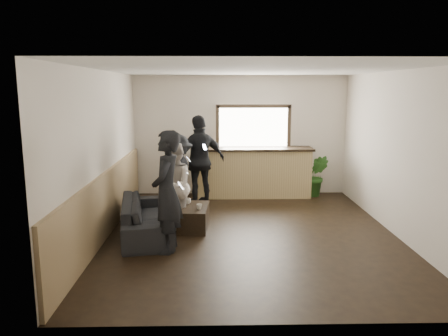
{
  "coord_description": "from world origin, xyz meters",
  "views": [
    {
      "loc": [
        -0.62,
        -7.29,
        2.5
      ],
      "look_at": [
        -0.44,
        0.4,
        1.09
      ],
      "focal_mm": 35.0,
      "sensor_mm": 36.0,
      "label": 1
    }
  ],
  "objects_px": {
    "potted_plant": "(316,176)",
    "bar_counter": "(254,169)",
    "cup_a": "(187,201)",
    "person_a": "(167,192)",
    "person_c": "(178,174)",
    "person_d": "(200,161)",
    "sofa": "(147,217)",
    "coffee_table": "(194,217)",
    "person_b": "(174,186)",
    "cup_b": "(199,207)"
  },
  "relations": [
    {
      "from": "cup_a",
      "to": "person_a",
      "type": "distance_m",
      "value": 1.41
    },
    {
      "from": "potted_plant",
      "to": "person_c",
      "type": "xyz_separation_m",
      "value": [
        -3.1,
        -1.36,
        0.31
      ]
    },
    {
      "from": "cup_a",
      "to": "person_b",
      "type": "height_order",
      "value": "person_b"
    },
    {
      "from": "coffee_table",
      "to": "cup_b",
      "type": "distance_m",
      "value": 0.31
    },
    {
      "from": "coffee_table",
      "to": "person_b",
      "type": "distance_m",
      "value": 0.68
    },
    {
      "from": "coffee_table",
      "to": "person_d",
      "type": "height_order",
      "value": "person_d"
    },
    {
      "from": "cup_a",
      "to": "person_b",
      "type": "xyz_separation_m",
      "value": [
        -0.22,
        -0.19,
        0.33
      ]
    },
    {
      "from": "cup_b",
      "to": "person_c",
      "type": "relative_size",
      "value": 0.06
    },
    {
      "from": "person_a",
      "to": "coffee_table",
      "type": "bearing_deg",
      "value": 170.39
    },
    {
      "from": "sofa",
      "to": "person_d",
      "type": "height_order",
      "value": "person_d"
    },
    {
      "from": "cup_b",
      "to": "potted_plant",
      "type": "relative_size",
      "value": 0.1
    },
    {
      "from": "sofa",
      "to": "coffee_table",
      "type": "relative_size",
      "value": 2.3
    },
    {
      "from": "bar_counter",
      "to": "person_a",
      "type": "relative_size",
      "value": 1.43
    },
    {
      "from": "person_b",
      "to": "person_d",
      "type": "distance_m",
      "value": 1.65
    },
    {
      "from": "person_b",
      "to": "bar_counter",
      "type": "bearing_deg",
      "value": 145.76
    },
    {
      "from": "sofa",
      "to": "cup_a",
      "type": "height_order",
      "value": "sofa"
    },
    {
      "from": "coffee_table",
      "to": "person_d",
      "type": "xyz_separation_m",
      "value": [
        0.07,
        1.6,
        0.77
      ]
    },
    {
      "from": "bar_counter",
      "to": "coffee_table",
      "type": "relative_size",
      "value": 2.98
    },
    {
      "from": "person_a",
      "to": "person_b",
      "type": "xyz_separation_m",
      "value": [
        -0.0,
        1.12,
        -0.16
      ]
    },
    {
      "from": "bar_counter",
      "to": "person_c",
      "type": "xyz_separation_m",
      "value": [
        -1.64,
        -1.41,
        0.16
      ]
    },
    {
      "from": "coffee_table",
      "to": "person_b",
      "type": "xyz_separation_m",
      "value": [
        -0.35,
        0.01,
        0.58
      ]
    },
    {
      "from": "cup_b",
      "to": "person_a",
      "type": "xyz_separation_m",
      "value": [
        -0.46,
        -0.95,
        0.49
      ]
    },
    {
      "from": "sofa",
      "to": "cup_b",
      "type": "xyz_separation_m",
      "value": [
        0.91,
        0.13,
        0.14
      ]
    },
    {
      "from": "potted_plant",
      "to": "person_b",
      "type": "height_order",
      "value": "person_b"
    },
    {
      "from": "coffee_table",
      "to": "person_b",
      "type": "height_order",
      "value": "person_b"
    },
    {
      "from": "coffee_table",
      "to": "cup_a",
      "type": "bearing_deg",
      "value": 122.51
    },
    {
      "from": "cup_a",
      "to": "person_d",
      "type": "xyz_separation_m",
      "value": [
        0.2,
        1.4,
        0.52
      ]
    },
    {
      "from": "cup_b",
      "to": "potted_plant",
      "type": "height_order",
      "value": "potted_plant"
    },
    {
      "from": "bar_counter",
      "to": "person_d",
      "type": "xyz_separation_m",
      "value": [
        -1.22,
        -0.78,
        0.33
      ]
    },
    {
      "from": "bar_counter",
      "to": "sofa",
      "type": "distance_m",
      "value": 3.41
    },
    {
      "from": "bar_counter",
      "to": "cup_a",
      "type": "relative_size",
      "value": 20.41
    },
    {
      "from": "sofa",
      "to": "potted_plant",
      "type": "distance_m",
      "value": 4.43
    },
    {
      "from": "sofa",
      "to": "coffee_table",
      "type": "distance_m",
      "value": 0.86
    },
    {
      "from": "person_c",
      "to": "person_d",
      "type": "bearing_deg",
      "value": 152.69
    },
    {
      "from": "person_b",
      "to": "potted_plant",
      "type": "bearing_deg",
      "value": 127.34
    },
    {
      "from": "bar_counter",
      "to": "coffee_table",
      "type": "distance_m",
      "value": 2.75
    },
    {
      "from": "coffee_table",
      "to": "person_d",
      "type": "relative_size",
      "value": 0.46
    },
    {
      "from": "bar_counter",
      "to": "person_a",
      "type": "distance_m",
      "value": 3.87
    },
    {
      "from": "bar_counter",
      "to": "person_c",
      "type": "relative_size",
      "value": 1.68
    },
    {
      "from": "cup_a",
      "to": "person_d",
      "type": "height_order",
      "value": "person_d"
    },
    {
      "from": "potted_plant",
      "to": "bar_counter",
      "type": "bearing_deg",
      "value": 178.2
    },
    {
      "from": "sofa",
      "to": "coffee_table",
      "type": "xyz_separation_m",
      "value": [
        0.8,
        0.29,
        -0.1
      ]
    },
    {
      "from": "coffee_table",
      "to": "potted_plant",
      "type": "height_order",
      "value": "potted_plant"
    },
    {
      "from": "bar_counter",
      "to": "person_a",
      "type": "xyz_separation_m",
      "value": [
        -1.64,
        -3.49,
        0.3
      ]
    },
    {
      "from": "coffee_table",
      "to": "person_a",
      "type": "relative_size",
      "value": 0.48
    },
    {
      "from": "bar_counter",
      "to": "potted_plant",
      "type": "distance_m",
      "value": 1.47
    },
    {
      "from": "cup_a",
      "to": "person_a",
      "type": "bearing_deg",
      "value": -99.74
    },
    {
      "from": "person_b",
      "to": "cup_a",
      "type": "bearing_deg",
      "value": 130.18
    },
    {
      "from": "person_d",
      "to": "bar_counter",
      "type": "bearing_deg",
      "value": -174.64
    },
    {
      "from": "cup_b",
      "to": "person_d",
      "type": "height_order",
      "value": "person_d"
    }
  ]
}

